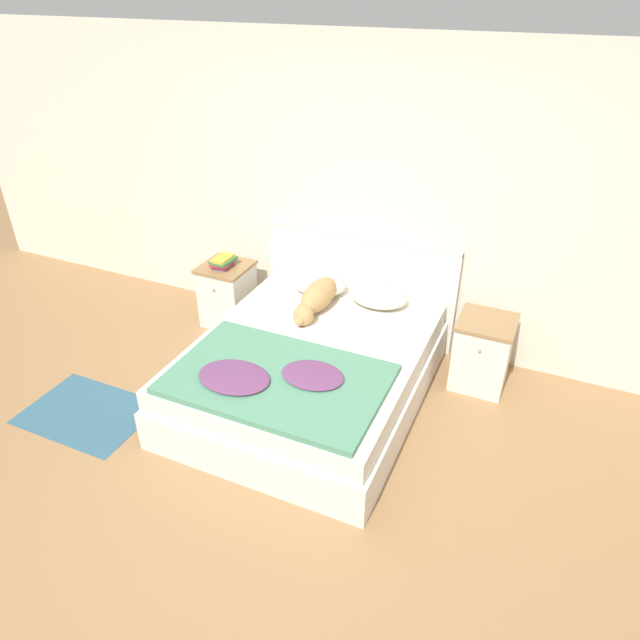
{
  "coord_description": "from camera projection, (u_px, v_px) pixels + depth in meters",
  "views": [
    {
      "loc": [
        1.44,
        -2.21,
        2.89
      ],
      "look_at": [
        -0.09,
        1.21,
        0.6
      ],
      "focal_mm": 32.0,
      "sensor_mm": 36.0,
      "label": 1
    }
  ],
  "objects": [
    {
      "name": "book_stack",
      "position": [
        223.0,
        262.0,
        5.17
      ],
      "size": [
        0.19,
        0.24,
        0.1
      ],
      "color": "#703D7F",
      "rests_on": "nightstand_left"
    },
    {
      "name": "headboard",
      "position": [
        358.0,
        283.0,
        5.1
      ],
      "size": [
        1.76,
        0.06,
        0.98
      ],
      "color": "silver",
      "rests_on": "ground_plane"
    },
    {
      "name": "nightstand_left",
      "position": [
        228.0,
        294.0,
        5.37
      ],
      "size": [
        0.44,
        0.45,
        0.6
      ],
      "color": "silver",
      "rests_on": "ground_plane"
    },
    {
      "name": "bed",
      "position": [
        309.0,
        371.0,
        4.42
      ],
      "size": [
        1.68,
        2.05,
        0.5
      ],
      "color": "silver",
      "rests_on": "ground_plane"
    },
    {
      "name": "rug",
      "position": [
        87.0,
        413.0,
        4.37
      ],
      "size": [
        0.95,
        0.68,
        0.0
      ],
      "color": "#335B70",
      "rests_on": "ground_plane"
    },
    {
      "name": "dog",
      "position": [
        317.0,
        298.0,
        4.68
      ],
      "size": [
        0.22,
        0.74,
        0.23
      ],
      "color": "tan",
      "rests_on": "bed"
    },
    {
      "name": "wall_back",
      "position": [
        375.0,
        200.0,
        4.72
      ],
      "size": [
        9.0,
        0.06,
        2.55
      ],
      "color": "beige",
      "rests_on": "ground_plane"
    },
    {
      "name": "pillow_left",
      "position": [
        319.0,
        284.0,
        4.96
      ],
      "size": [
        0.49,
        0.37,
        0.15
      ],
      "color": "beige",
      "rests_on": "bed"
    },
    {
      "name": "pillow_right",
      "position": [
        378.0,
        296.0,
        4.77
      ],
      "size": [
        0.49,
        0.37,
        0.15
      ],
      "color": "beige",
      "rests_on": "bed"
    },
    {
      "name": "ground_plane",
      "position": [
        257.0,
        489.0,
        3.73
      ],
      "size": [
        16.0,
        16.0,
        0.0
      ],
      "primitive_type": "plane",
      "color": "#997047"
    },
    {
      "name": "nightstand_right",
      "position": [
        482.0,
        352.0,
        4.54
      ],
      "size": [
        0.44,
        0.45,
        0.6
      ],
      "color": "silver",
      "rests_on": "ground_plane"
    },
    {
      "name": "quilt",
      "position": [
        276.0,
        378.0,
        3.88
      ],
      "size": [
        1.46,
        0.95,
        0.08
      ],
      "color": "#4C8466",
      "rests_on": "bed"
    }
  ]
}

